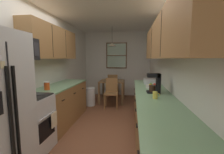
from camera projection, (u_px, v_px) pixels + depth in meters
ground_plane at (106, 120)px, 3.69m from camera, size 12.00×12.00×0.00m
wall_left at (52, 68)px, 3.72m from camera, size 0.10×9.00×2.55m
wall_right at (165, 69)px, 3.36m from camera, size 0.10×9.00×2.55m
wall_back at (117, 64)px, 6.15m from camera, size 4.40×0.10×2.55m
ceiling_slab at (105, 10)px, 3.38m from camera, size 4.40×9.00×0.08m
stove_range at (28, 124)px, 2.38m from camera, size 0.66×0.61×1.10m
microwave_over_range at (16, 49)px, 2.25m from camera, size 0.39×0.60×0.34m
counter_left at (62, 103)px, 3.55m from camera, size 0.64×1.78×0.90m
upper_cabinets_left at (53, 43)px, 3.35m from camera, size 0.33×1.86×0.69m
counter_right at (153, 119)px, 2.61m from camera, size 0.64×3.34×0.90m
upper_cabinets_right at (166, 38)px, 2.37m from camera, size 0.33×3.02×0.63m
dining_table at (112, 84)px, 5.19m from camera, size 0.82×0.77×0.75m
dining_chair_near at (111, 91)px, 4.61m from camera, size 0.42×0.42×0.90m
dining_chair_far at (113, 85)px, 5.79m from camera, size 0.41×0.41×0.90m
pendant_light at (112, 44)px, 5.02m from camera, size 0.28×0.28×0.63m
back_window at (117, 56)px, 6.03m from camera, size 0.83×0.05×1.02m
trash_bin at (90, 97)px, 4.83m from camera, size 0.30×0.30×0.57m
storage_canister at (47, 86)px, 2.89m from camera, size 0.10×0.10×0.16m
dish_towel at (54, 120)px, 2.48m from camera, size 0.02×0.16×0.24m
coffee_maker at (155, 83)px, 2.62m from camera, size 0.22×0.18×0.34m
mug_by_coffeemaker at (155, 95)px, 2.25m from camera, size 0.11×0.07×0.11m
fruit_bowl at (152, 86)px, 3.09m from camera, size 0.24×0.24×0.09m
dish_rack at (150, 82)px, 3.60m from camera, size 0.28×0.34×0.10m
table_serving_bowl at (112, 79)px, 5.26m from camera, size 0.17×0.17×0.06m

